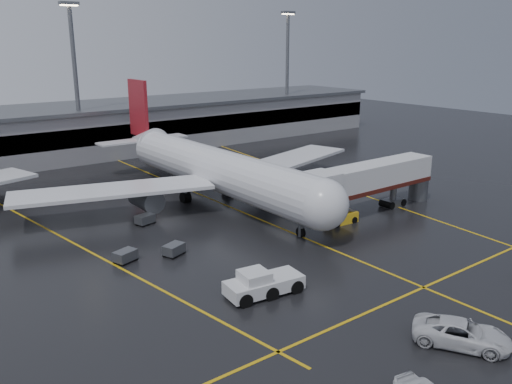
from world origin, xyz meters
TOP-DOWN VIEW (x-y plane):
  - ground at (0.00, 0.00)m, footprint 220.00×220.00m
  - apron_line_centre at (0.00, 0.00)m, footprint 0.25×90.00m
  - apron_line_stop at (0.00, -22.00)m, footprint 60.00×0.25m
  - apron_line_left at (-20.00, 10.00)m, footprint 9.99×69.35m
  - apron_line_right at (18.00, 10.00)m, footprint 7.57×69.64m
  - terminal at (0.00, 47.93)m, footprint 122.00×19.00m
  - light_mast_mid at (-5.00, 42.00)m, footprint 3.00×1.20m
  - light_mast_right at (40.00, 42.00)m, footprint 3.00×1.20m
  - main_airliner at (0.00, 9.70)m, footprint 48.80×45.60m
  - jet_bridge at (11.87, -6.00)m, footprint 19.90×3.40m
  - pushback_tractor at (-11.30, -14.93)m, footprint 6.56×3.42m
  - belt_loader at (6.40, -6.57)m, footprint 3.90×2.00m
  - service_van_a at (-5.36, -28.72)m, footprint 5.68×6.86m
  - baggage_cart_a at (-12.89, -3.50)m, footprint 2.34×1.94m
  - baggage_cart_b at (-17.18, -2.20)m, footprint 2.31×1.86m
  - baggage_cart_c at (-11.08, 6.24)m, footprint 2.26×1.77m

SIDE VIEW (x-z plane):
  - ground at x=0.00m, z-range 0.00..0.00m
  - apron_line_centre at x=0.00m, z-range 0.00..0.02m
  - apron_line_stop at x=0.00m, z-range 0.00..0.02m
  - apron_line_left at x=-20.00m, z-range 0.00..0.02m
  - apron_line_right at x=18.00m, z-range 0.00..0.02m
  - belt_loader at x=6.40m, z-range -0.61..1.80m
  - baggage_cart_a at x=-12.89m, z-range 0.07..1.19m
  - baggage_cart_b at x=-17.18m, z-range 0.07..1.19m
  - baggage_cart_c at x=-11.08m, z-range 0.07..1.19m
  - service_van_a at x=-5.36m, z-range 0.00..1.74m
  - pushback_tractor at x=-11.30m, z-range -0.23..2.02m
  - jet_bridge at x=11.87m, z-range 0.91..6.96m
  - main_airliner at x=0.00m, z-range -2.84..11.26m
  - terminal at x=0.00m, z-range 0.02..8.62m
  - light_mast_mid at x=-5.00m, z-range 1.75..27.20m
  - light_mast_right at x=40.00m, z-range 1.75..27.20m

